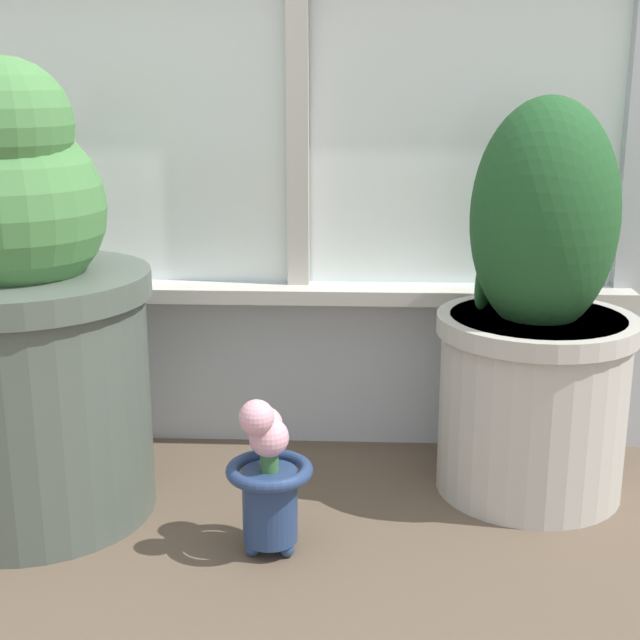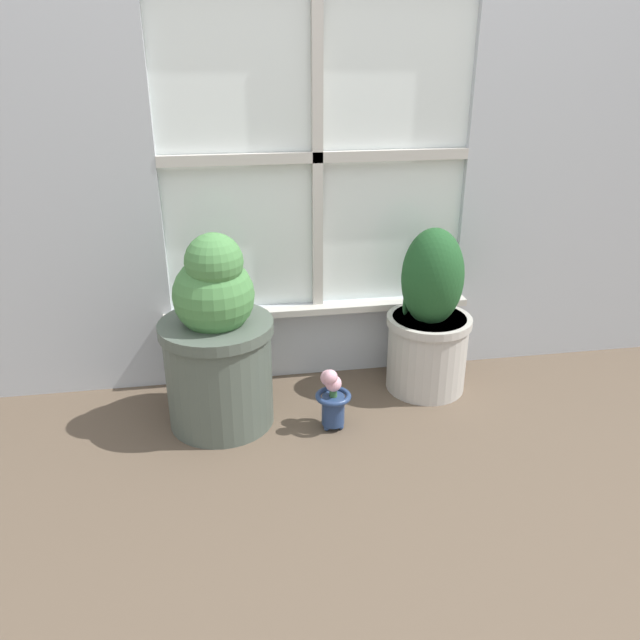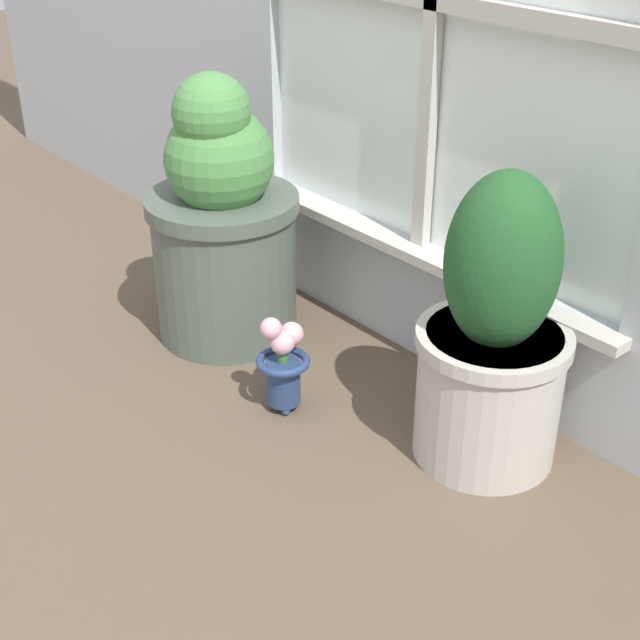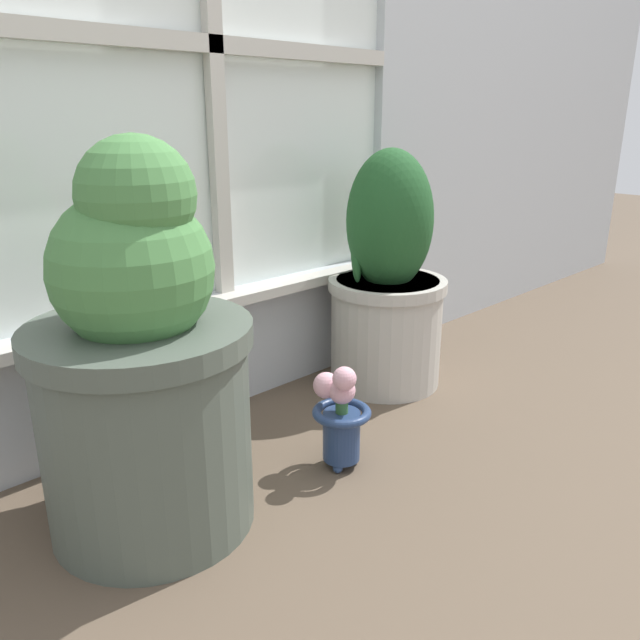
% 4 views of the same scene
% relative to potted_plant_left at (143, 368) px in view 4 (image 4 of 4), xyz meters
% --- Properties ---
extents(ground_plane, '(10.00, 10.00, 0.00)m').
position_rel_potted_plant_left_xyz_m(ground_plane, '(0.37, -0.22, -0.29)').
color(ground_plane, brown).
extents(potted_plant_left, '(0.37, 0.37, 0.66)m').
position_rel_potted_plant_left_xyz_m(potted_plant_left, '(0.00, 0.00, 0.00)').
color(potted_plant_left, '#4C564C').
rests_on(potted_plant_left, ground_plane).
extents(potted_plant_right, '(0.30, 0.30, 0.61)m').
position_rel_potted_plant_left_xyz_m(potted_plant_right, '(0.75, 0.11, -0.03)').
color(potted_plant_right, '#B7B2A8').
rests_on(potted_plant_right, ground_plane).
extents(flower_vase, '(0.12, 0.12, 0.23)m').
position_rel_potted_plant_left_xyz_m(flower_vase, '(0.36, -0.10, -0.18)').
color(flower_vase, navy).
rests_on(flower_vase, ground_plane).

